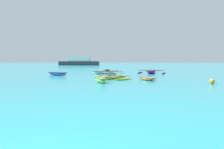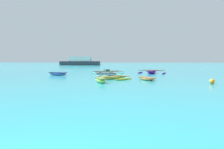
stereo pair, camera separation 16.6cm
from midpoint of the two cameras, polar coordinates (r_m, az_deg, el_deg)
The scene contains 9 objects.
moored_boat_0 at distance 25.90m, azimuth -1.60°, elevation 0.18°, with size 2.98×4.23×0.46m.
moored_boat_1 at distance 20.56m, azimuth 10.10°, elevation -1.14°, with size 1.82×2.38×0.29m.
moored_boat_2 at distance 30.12m, azimuth 11.45°, elevation 0.73°, with size 4.44×3.76×0.51m.
moored_boat_3 at distance 27.04m, azimuth -15.04°, elevation 0.25°, with size 2.71×1.58×0.43m.
moored_boat_4 at distance 29.76m, azimuth -1.12°, elevation 0.70°, with size 4.93×3.75×0.61m.
moored_boat_5 at distance 18.23m, azimuth -3.23°, elevation -1.53°, with size 1.47×2.28×0.44m.
moored_boat_6 at distance 21.49m, azimuth 0.79°, elevation -0.85°, with size 3.99×4.03×0.35m.
mooring_buoy_1 at distance 19.20m, azimuth 26.88°, elevation -1.79°, with size 0.44×0.44×0.44m.
distant_ferry at distance 70.86m, azimuth -9.03°, elevation 3.65°, with size 13.86×3.05×3.05m.
Camera 2 is at (2.11, -2.52, 2.14)m, focal length 32.00 mm.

